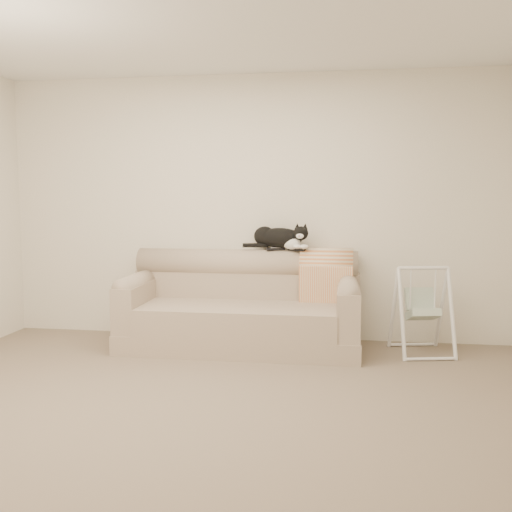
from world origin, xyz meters
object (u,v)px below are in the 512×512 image
Objects in this scene: sofa at (242,309)px; remote_b at (297,250)px; remote_a at (276,249)px; tuxedo_cat at (279,238)px; baby_swing at (422,310)px.

remote_b is at bearing 22.60° from sofa.
remote_a is 1.08× the size of remote_b.
remote_a reaches higher than sofa.
tuxedo_cat is 1.48m from baby_swing.
tuxedo_cat is 0.82× the size of baby_swing.
tuxedo_cat is at bearing 168.66° from baby_swing.
remote_b is at bearing -15.77° from tuxedo_cat.
sofa is 0.78m from remote_b.
sofa reaches higher than baby_swing.
remote_b reaches higher than baby_swing.
tuxedo_cat is at bearing 32.46° from remote_a.
tuxedo_cat is (0.03, 0.02, 0.11)m from remote_a.
remote_a is at bearing -147.54° from tuxedo_cat.
baby_swing is (1.32, -0.27, -0.62)m from tuxedo_cat.
remote_b is 0.26× the size of tuxedo_cat.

